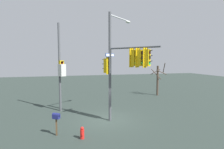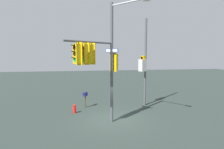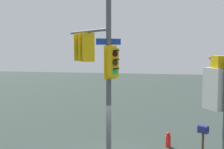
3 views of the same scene
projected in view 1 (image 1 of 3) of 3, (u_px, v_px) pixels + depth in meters
ground_plane at (106, 120)px, 13.89m from camera, size 80.00×80.00×0.00m
main_signal_pole_assembly at (123, 59)px, 12.89m from camera, size 5.07×3.03×8.17m
secondary_pole_assembly at (61, 68)px, 15.91m from camera, size 0.81×0.70×7.91m
fire_hydrant at (82, 133)px, 10.57m from camera, size 0.38×0.24×0.73m
mailbox at (56, 118)px, 10.99m from camera, size 0.44×0.50×1.41m
bare_tree_behind_pole at (158, 79)px, 23.35m from camera, size 1.83×2.03×4.29m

